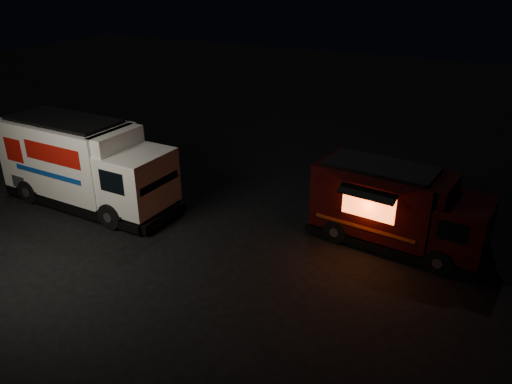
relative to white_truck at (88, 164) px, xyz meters
name	(u,v)px	position (x,y,z in m)	size (l,w,h in m)	color
ground	(174,239)	(4.39, -0.78, -1.63)	(80.00, 80.00, 0.00)	black
white_truck	(88,164)	(0.00, 0.00, 0.00)	(7.20, 2.46, 3.27)	white
red_truck	(400,208)	(11.07, 2.30, -0.30)	(5.72, 2.10, 2.66)	black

